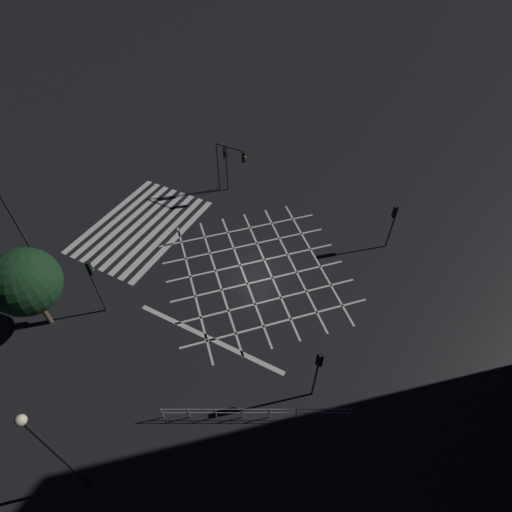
% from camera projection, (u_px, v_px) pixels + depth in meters
% --- Properties ---
extents(ground_plane, '(200.00, 200.00, 0.00)m').
position_uv_depth(ground_plane, '(256.00, 271.00, 28.10)').
color(ground_plane, black).
extents(road_markings, '(15.27, 21.26, 0.01)m').
position_uv_depth(road_markings, '(179.00, 244.00, 30.00)').
color(road_markings, silver).
rests_on(road_markings, ground_plane).
extents(traffic_light_nw_cross, '(0.36, 0.39, 3.77)m').
position_uv_depth(traffic_light_nw_cross, '(393.00, 218.00, 27.94)').
color(traffic_light_nw_cross, black).
rests_on(traffic_light_nw_cross, ground_plane).
extents(traffic_light_sw_main, '(0.39, 0.36, 4.21)m').
position_uv_depth(traffic_light_sw_main, '(226.00, 160.00, 32.50)').
color(traffic_light_sw_main, black).
rests_on(traffic_light_sw_main, ground_plane).
extents(traffic_light_ne_main, '(0.39, 0.36, 4.04)m').
position_uv_depth(traffic_light_ne_main, '(318.00, 367.00, 19.85)').
color(traffic_light_ne_main, black).
rests_on(traffic_light_ne_main, ground_plane).
extents(traffic_light_sw_cross, '(0.36, 2.76, 4.58)m').
position_uv_depth(traffic_light_sw_cross, '(232.00, 160.00, 31.86)').
color(traffic_light_sw_cross, black).
rests_on(traffic_light_sw_cross, ground_plane).
extents(traffic_light_se_main, '(0.39, 0.36, 4.46)m').
position_uv_depth(traffic_light_se_main, '(93.00, 277.00, 23.54)').
color(traffic_light_se_main, black).
rests_on(traffic_light_se_main, ground_plane).
extents(street_lamp_east, '(0.41, 0.41, 7.71)m').
position_uv_depth(street_lamp_east, '(50.00, 447.00, 15.29)').
color(street_lamp_east, black).
rests_on(street_lamp_east, ground_plane).
extents(street_lamp_west, '(0.55, 0.55, 8.64)m').
position_uv_depth(street_lamp_west, '(6.00, 205.00, 23.28)').
color(street_lamp_west, black).
rests_on(street_lamp_west, ground_plane).
extents(street_tree_near, '(3.94, 3.94, 5.88)m').
position_uv_depth(street_tree_near, '(25.00, 282.00, 22.34)').
color(street_tree_near, brown).
rests_on(street_tree_near, ground_plane).
extents(pedestrian_railing, '(4.58, 8.64, 1.05)m').
position_uv_depth(pedestrian_railing, '(256.00, 412.00, 20.50)').
color(pedestrian_railing, '#9EA0A5').
rests_on(pedestrian_railing, ground_plane).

